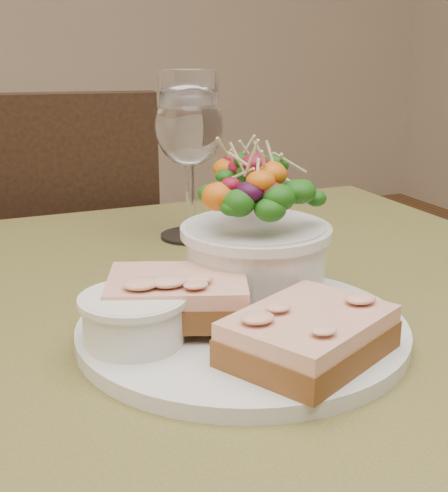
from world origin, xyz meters
name	(u,v)px	position (x,y,z in m)	size (l,w,h in m)	color
cafe_table	(207,428)	(0.00, 0.00, 0.65)	(0.80, 0.80, 0.75)	#4D4621
chair_far	(41,425)	(-0.07, 0.65, 0.29)	(0.50, 0.50, 0.90)	black
dinner_plate	(242,329)	(0.02, -0.04, 0.76)	(0.26, 0.26, 0.01)	silver
sandwich_front	(309,335)	(0.03, -0.11, 0.78)	(0.14, 0.13, 0.03)	#542B16
sandwich_back	(178,296)	(-0.03, -0.02, 0.79)	(0.13, 0.11, 0.03)	#542B16
ramekin	(133,317)	(-0.07, -0.04, 0.78)	(0.07, 0.07, 0.04)	silver
salad_bowl	(256,227)	(0.05, 0.01, 0.82)	(0.12, 0.12, 0.13)	silver
garnish	(122,301)	(-0.06, 0.02, 0.77)	(0.05, 0.04, 0.02)	#123209
wine_glass	(189,131)	(0.07, 0.23, 0.87)	(0.08, 0.08, 0.18)	white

